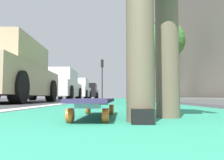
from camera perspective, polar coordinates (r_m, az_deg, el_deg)
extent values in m
plane|color=#38383D|center=(10.33, 1.59, -4.83)|extent=(80.00, 80.00, 0.00)
cube|color=#288466|center=(24.33, 1.22, -4.44)|extent=(56.00, 2.02, 0.00)
cube|color=silver|center=(20.36, -2.00, -4.49)|extent=(52.00, 0.16, 0.01)
cube|color=#9E9B93|center=(18.63, 11.21, -4.29)|extent=(52.00, 3.20, 0.11)
cube|color=#70675C|center=(23.67, 15.65, 8.53)|extent=(40.00, 1.20, 10.52)
cylinder|color=orange|center=(1.77, -5.65, -6.93)|extent=(0.07, 0.03, 0.07)
cylinder|color=orange|center=(1.76, -0.11, -6.97)|extent=(0.07, 0.03, 0.07)
cylinder|color=orange|center=(1.18, -9.85, -8.28)|extent=(0.07, 0.03, 0.07)
cylinder|color=orange|center=(1.16, -1.51, -8.42)|extent=(0.07, 0.03, 0.07)
cube|color=silver|center=(1.76, -2.89, -5.41)|extent=(0.06, 0.12, 0.02)
cube|color=silver|center=(1.16, -5.71, -6.04)|extent=(0.06, 0.12, 0.02)
cube|color=#33284C|center=(1.46, -4.01, -4.78)|extent=(0.85, 0.22, 0.02)
cylinder|color=brown|center=(1.23, 6.65, 9.46)|extent=(0.14, 0.14, 0.82)
cylinder|color=brown|center=(1.50, 12.85, 7.02)|extent=(0.14, 0.14, 0.82)
cube|color=black|center=(1.20, 6.81, -8.25)|extent=(0.26, 0.11, 0.07)
cube|color=tan|center=(6.41, -24.24, -0.18)|extent=(4.30, 1.94, 0.70)
cube|color=tan|center=(6.35, -24.60, 5.78)|extent=(2.39, 1.73, 0.60)
cube|color=#4C606B|center=(7.42, -21.01, 4.28)|extent=(0.10, 1.58, 0.51)
cylinder|color=black|center=(7.39, -14.18, -2.53)|extent=(0.64, 0.24, 0.63)
cylinder|color=black|center=(4.87, -21.16, -1.59)|extent=(0.64, 0.24, 0.63)
cube|color=silver|center=(12.37, -12.48, -2.13)|extent=(4.60, 1.82, 0.70)
cube|color=silver|center=(12.26, -12.59, 0.93)|extent=(2.54, 1.65, 0.60)
cube|color=#4C606B|center=(13.49, -11.43, 0.46)|extent=(0.07, 1.54, 0.51)
cylinder|color=black|center=(13.94, -14.58, -3.18)|extent=(0.66, 0.23, 0.66)
cylinder|color=black|center=(13.62, -7.80, -3.25)|extent=(0.66, 0.23, 0.66)
cylinder|color=black|center=(11.21, -18.21, -2.90)|extent=(0.66, 0.23, 0.66)
cylinder|color=black|center=(10.81, -9.82, -3.01)|extent=(0.66, 0.23, 0.66)
cube|color=silver|center=(18.08, -8.47, -2.82)|extent=(4.28, 1.88, 0.70)
cube|color=silver|center=(17.95, -8.52, -0.73)|extent=(2.36, 1.71, 0.60)
cube|color=#4C606B|center=(19.11, -7.99, -0.94)|extent=(0.06, 1.61, 0.51)
cylinder|color=black|center=(19.52, -10.42, -3.51)|extent=(0.64, 0.23, 0.64)
cylinder|color=black|center=(19.27, -5.32, -3.55)|extent=(0.64, 0.23, 0.64)
cylinder|color=black|center=(16.93, -12.06, -3.40)|extent=(0.64, 0.23, 0.64)
cylinder|color=black|center=(16.65, -6.20, -3.45)|extent=(0.64, 0.23, 0.64)
cube|color=black|center=(23.60, -5.84, -3.18)|extent=(4.30, 1.98, 0.70)
cube|color=black|center=(23.47, -5.87, -1.58)|extent=(2.38, 1.79, 0.60)
cube|color=#4C606B|center=(24.64, -5.61, -1.71)|extent=(0.08, 1.66, 0.51)
cylinder|color=black|center=(25.01, -7.60, -3.70)|extent=(0.62, 0.23, 0.62)
cylinder|color=black|center=(24.85, -3.50, -3.72)|extent=(0.62, 0.23, 0.62)
cylinder|color=black|center=(22.39, -8.45, -3.64)|extent=(0.62, 0.23, 0.62)
cylinder|color=black|center=(22.21, -3.87, -3.67)|extent=(0.62, 0.23, 0.62)
cylinder|color=#2D2D2D|center=(25.26, -2.34, -0.69)|extent=(0.12, 0.12, 3.30)
cube|color=black|center=(25.47, -2.32, 3.93)|extent=(0.24, 0.28, 0.80)
sphere|color=#360606|center=(25.64, -2.31, 4.46)|extent=(0.16, 0.16, 0.16)
sphere|color=gold|center=(25.60, -2.31, 3.88)|extent=(0.16, 0.16, 0.16)
sphere|color=black|center=(25.56, -2.31, 3.31)|extent=(0.16, 0.16, 0.16)
cylinder|color=brown|center=(14.44, 12.57, 0.74)|extent=(0.29, 0.29, 2.66)
sphere|color=#3D7F33|center=(14.77, 12.43, 9.02)|extent=(2.31, 2.31, 2.31)
cylinder|color=brown|center=(21.45, 8.73, -0.49)|extent=(0.31, 0.31, 2.95)
sphere|color=#4C8C38|center=(21.74, 8.66, 5.93)|extent=(2.74, 2.74, 2.74)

